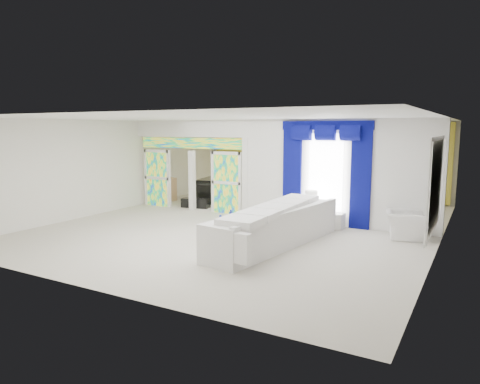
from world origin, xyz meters
The scene contains 22 objects.
floor centered at (0.00, 0.00, 0.00)m, with size 12.00×12.00×0.00m, color #B7AF9E.
dividing_wall centered at (2.15, 1.00, 1.50)m, with size 5.70×0.18×3.00m, color white.
dividing_header centered at (-2.85, 1.00, 2.73)m, with size 4.30×0.18×0.55m, color white.
stained_panel_left centered at (-4.28, 1.00, 1.00)m, with size 0.95×0.04×2.00m, color #994C3F.
stained_panel_right centered at (-1.42, 1.00, 1.00)m, with size 0.95×0.04×2.00m, color #994C3F.
stained_transom centered at (-2.85, 1.00, 2.25)m, with size 4.00×0.05×0.35m, color #994C3F.
window_pane centered at (1.90, 0.90, 1.45)m, with size 1.00×0.02×2.30m, color white.
blue_drape_left centered at (0.90, 0.87, 1.40)m, with size 0.55×0.10×2.80m, color #030549.
blue_drape_right centered at (2.90, 0.87, 1.40)m, with size 0.55×0.10×2.80m, color #030549.
blue_pelmet centered at (1.90, 0.87, 2.82)m, with size 2.60×0.12×0.25m, color #030549.
wall_mirror centered at (4.94, -1.00, 1.55)m, with size 0.04×2.70×1.90m, color white.
gold_curtains centered at (0.00, 5.90, 1.50)m, with size 9.70×0.12×2.90m, color gold.
white_sofa centered at (1.62, -1.88, 0.42)m, with size 0.94×4.39×0.84m, color silver.
coffee_table centered at (0.27, -1.58, 0.19)m, with size 0.56×1.68×0.37m, color #CB8E3F.
console_table centered at (1.90, 0.60, 0.21)m, with size 1.28×0.41×0.43m, color white.
table_lamp centered at (1.60, 0.60, 0.72)m, with size 0.36×0.36×0.58m, color white.
armchair centered at (4.15, 0.45, 0.34)m, with size 1.03×0.90×0.67m, color silver.
grand_piano centered at (-2.90, 2.97, 0.43)m, with size 1.31×1.72×0.87m, color black.
piano_bench centered at (-2.90, 1.37, 0.16)m, with size 0.97×0.38×0.32m, color black.
tv_console centered at (-4.73, 2.06, 0.44)m, with size 0.60×0.55×0.88m, color tan.
chandelier centered at (-2.30, 3.40, 2.65)m, with size 0.60×0.60×0.60m, color gold.
decanters centered at (0.30, -1.66, 0.47)m, with size 0.15×1.24×0.28m.
Camera 1 is at (5.79, -11.06, 2.74)m, focal length 32.90 mm.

